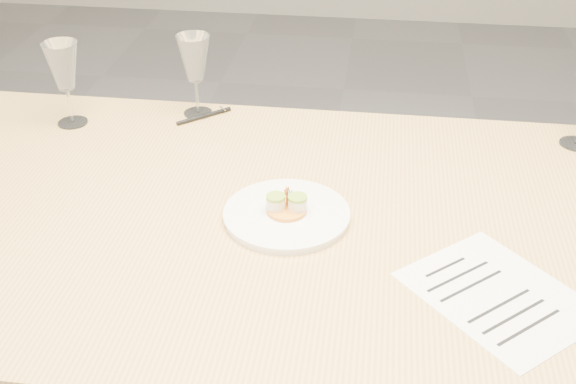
# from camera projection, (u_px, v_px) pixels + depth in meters

# --- Properties ---
(dining_table) EXTENTS (2.40, 1.00, 0.75)m
(dining_table) POSITION_uv_depth(u_px,v_px,m) (278.00, 242.00, 1.50)
(dining_table) COLOR tan
(dining_table) RESTS_ON ground
(dinner_plate) EXTENTS (0.26, 0.26, 0.07)m
(dinner_plate) POSITION_uv_depth(u_px,v_px,m) (287.00, 214.00, 1.45)
(dinner_plate) COLOR white
(dinner_plate) RESTS_ON dining_table
(recipe_sheet) EXTENTS (0.37, 0.38, 0.00)m
(recipe_sheet) POSITION_uv_depth(u_px,v_px,m) (498.00, 295.00, 1.25)
(recipe_sheet) COLOR white
(recipe_sheet) RESTS_ON dining_table
(ballpoint_pen) EXTENTS (0.12, 0.11, 0.01)m
(ballpoint_pen) POSITION_uv_depth(u_px,v_px,m) (204.00, 116.00, 1.84)
(ballpoint_pen) COLOR black
(ballpoint_pen) RESTS_ON dining_table
(wine_glass_0) EXTENTS (0.09, 0.09, 0.21)m
(wine_glass_0) POSITION_uv_depth(u_px,v_px,m) (63.00, 68.00, 1.74)
(wine_glass_0) COLOR white
(wine_glass_0) RESTS_ON dining_table
(wine_glass_1) EXTENTS (0.08, 0.08, 0.21)m
(wine_glass_1) POSITION_uv_depth(u_px,v_px,m) (194.00, 60.00, 1.78)
(wine_glass_1) COLOR white
(wine_glass_1) RESTS_ON dining_table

